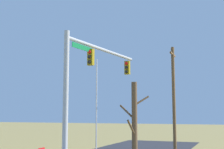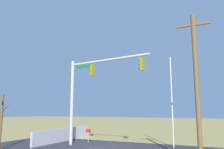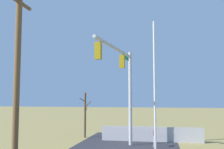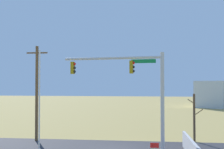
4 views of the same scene
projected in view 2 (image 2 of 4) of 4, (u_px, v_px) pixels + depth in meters
name	position (u px, v px, depth m)	size (l,w,h in m)	color
ground_plane	(103.00, 148.00, 18.05)	(160.00, 160.00, 0.00)	#9E894C
sidewalk_corner	(61.00, 144.00, 20.10)	(6.00, 6.00, 0.01)	#B7B5AD
retaining_fence	(64.00, 135.00, 21.97)	(0.20, 8.56, 1.24)	#A8A8AD
signal_mast	(89.00, 84.00, 19.43)	(7.64, 1.32, 7.38)	#B2B5BA
flagpole	(172.00, 101.00, 18.63)	(0.10, 0.10, 7.39)	silver
utility_pole	(197.00, 84.00, 12.67)	(1.90, 0.26, 8.44)	brown
bare_tree	(1.00, 121.00, 17.16)	(1.27, 1.02, 4.18)	brown
open_sign	(88.00, 133.00, 21.17)	(0.56, 0.04, 1.22)	silver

